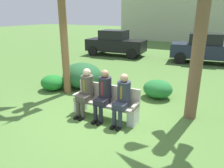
{
  "coord_description": "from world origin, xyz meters",
  "views": [
    {
      "loc": [
        2.8,
        -4.42,
        2.74
      ],
      "look_at": [
        0.17,
        0.57,
        0.85
      ],
      "focal_mm": 33.99,
      "sensor_mm": 36.0,
      "label": 1
    }
  ],
  "objects_px": {
    "seated_man_right": "(122,97)",
    "shrub_near_bench": "(82,75)",
    "seated_man_left": "(86,90)",
    "parked_car_far": "(206,49)",
    "parked_car_near": "(115,43)",
    "park_bench": "(106,102)",
    "shrub_far_lawn": "(158,89)",
    "seated_man_middle": "(104,92)",
    "shrub_mid_lawn": "(53,83)"
  },
  "relations": [
    {
      "from": "parked_car_near",
      "to": "seated_man_middle",
      "type": "bearing_deg",
      "value": -65.03
    },
    {
      "from": "park_bench",
      "to": "seated_man_left",
      "type": "bearing_deg",
      "value": -167.84
    },
    {
      "from": "seated_man_right",
      "to": "parked_car_far",
      "type": "relative_size",
      "value": 0.32
    },
    {
      "from": "seated_man_right",
      "to": "parked_car_far",
      "type": "distance_m",
      "value": 8.71
    },
    {
      "from": "shrub_mid_lawn",
      "to": "parked_car_far",
      "type": "height_order",
      "value": "parked_car_far"
    },
    {
      "from": "seated_man_middle",
      "to": "shrub_far_lawn",
      "type": "height_order",
      "value": "seated_man_middle"
    },
    {
      "from": "seated_man_middle",
      "to": "parked_car_near",
      "type": "distance_m",
      "value": 9.12
    },
    {
      "from": "park_bench",
      "to": "shrub_near_bench",
      "type": "relative_size",
      "value": 1.21
    },
    {
      "from": "shrub_far_lawn",
      "to": "seated_man_left",
      "type": "bearing_deg",
      "value": -123.39
    },
    {
      "from": "parked_car_far",
      "to": "seated_man_left",
      "type": "bearing_deg",
      "value": -105.16
    },
    {
      "from": "seated_man_right",
      "to": "parked_car_near",
      "type": "height_order",
      "value": "parked_car_near"
    },
    {
      "from": "seated_man_left",
      "to": "shrub_far_lawn",
      "type": "bearing_deg",
      "value": 56.61
    },
    {
      "from": "park_bench",
      "to": "seated_man_right",
      "type": "distance_m",
      "value": 0.64
    },
    {
      "from": "park_bench",
      "to": "seated_man_right",
      "type": "bearing_deg",
      "value": -12.81
    },
    {
      "from": "park_bench",
      "to": "seated_man_middle",
      "type": "distance_m",
      "value": 0.35
    },
    {
      "from": "seated_man_left",
      "to": "parked_car_far",
      "type": "xyz_separation_m",
      "value": [
        2.34,
        8.62,
        0.1
      ]
    },
    {
      "from": "seated_man_left",
      "to": "parked_car_near",
      "type": "bearing_deg",
      "value": 111.65
    },
    {
      "from": "park_bench",
      "to": "parked_car_far",
      "type": "height_order",
      "value": "parked_car_far"
    },
    {
      "from": "shrub_mid_lawn",
      "to": "parked_car_far",
      "type": "xyz_separation_m",
      "value": [
        4.59,
        7.53,
        0.55
      ]
    },
    {
      "from": "seated_man_middle",
      "to": "shrub_far_lawn",
      "type": "distance_m",
      "value": 2.37
    },
    {
      "from": "shrub_near_bench",
      "to": "parked_car_near",
      "type": "relative_size",
      "value": 0.38
    },
    {
      "from": "parked_car_far",
      "to": "shrub_near_bench",
      "type": "bearing_deg",
      "value": -119.16
    },
    {
      "from": "shrub_mid_lawn",
      "to": "parked_car_far",
      "type": "distance_m",
      "value": 8.84
    },
    {
      "from": "seated_man_right",
      "to": "shrub_near_bench",
      "type": "relative_size",
      "value": 0.86
    },
    {
      "from": "shrub_near_bench",
      "to": "seated_man_right",
      "type": "bearing_deg",
      "value": -35.7
    },
    {
      "from": "shrub_near_bench",
      "to": "shrub_mid_lawn",
      "type": "bearing_deg",
      "value": -136.89
    },
    {
      "from": "seated_man_left",
      "to": "seated_man_middle",
      "type": "distance_m",
      "value": 0.57
    },
    {
      "from": "park_bench",
      "to": "seated_man_left",
      "type": "distance_m",
      "value": 0.67
    },
    {
      "from": "parked_car_far",
      "to": "park_bench",
      "type": "bearing_deg",
      "value": -101.72
    },
    {
      "from": "park_bench",
      "to": "parked_car_far",
      "type": "relative_size",
      "value": 0.46
    },
    {
      "from": "park_bench",
      "to": "parked_car_far",
      "type": "distance_m",
      "value": 8.69
    },
    {
      "from": "shrub_far_lawn",
      "to": "shrub_mid_lawn",
      "type": "bearing_deg",
      "value": -163.68
    },
    {
      "from": "shrub_near_bench",
      "to": "parked_car_near",
      "type": "distance_m",
      "value": 6.69
    },
    {
      "from": "seated_man_right",
      "to": "parked_car_far",
      "type": "xyz_separation_m",
      "value": [
        1.22,
        8.62,
        0.1
      ]
    },
    {
      "from": "seated_man_middle",
      "to": "parked_car_near",
      "type": "height_order",
      "value": "parked_car_near"
    },
    {
      "from": "shrub_near_bench",
      "to": "parked_car_far",
      "type": "xyz_separation_m",
      "value": [
        3.78,
        6.78,
        0.36
      ]
    },
    {
      "from": "seated_man_right",
      "to": "shrub_near_bench",
      "type": "bearing_deg",
      "value": 144.3
    },
    {
      "from": "park_bench",
      "to": "seated_man_right",
      "type": "relative_size",
      "value": 1.41
    },
    {
      "from": "park_bench",
      "to": "shrub_mid_lawn",
      "type": "relative_size",
      "value": 2.04
    },
    {
      "from": "seated_man_right",
      "to": "shrub_far_lawn",
      "type": "relative_size",
      "value": 1.34
    },
    {
      "from": "park_bench",
      "to": "seated_man_left",
      "type": "xyz_separation_m",
      "value": [
        -0.57,
        -0.12,
        0.31
      ]
    },
    {
      "from": "parked_car_far",
      "to": "shrub_far_lawn",
      "type": "bearing_deg",
      "value": -98.01
    },
    {
      "from": "shrub_far_lawn",
      "to": "parked_car_near",
      "type": "height_order",
      "value": "parked_car_near"
    },
    {
      "from": "seated_man_left",
      "to": "parked_car_far",
      "type": "height_order",
      "value": "parked_car_far"
    },
    {
      "from": "seated_man_middle",
      "to": "parked_car_far",
      "type": "bearing_deg",
      "value": 78.39
    },
    {
      "from": "park_bench",
      "to": "shrub_near_bench",
      "type": "bearing_deg",
      "value": 139.61
    },
    {
      "from": "seated_man_middle",
      "to": "shrub_mid_lawn",
      "type": "xyz_separation_m",
      "value": [
        -2.82,
        1.09,
        -0.47
      ]
    },
    {
      "from": "seated_man_left",
      "to": "seated_man_middle",
      "type": "height_order",
      "value": "seated_man_middle"
    },
    {
      "from": "seated_man_left",
      "to": "shrub_near_bench",
      "type": "bearing_deg",
      "value": 128.15
    },
    {
      "from": "seated_man_right",
      "to": "parked_car_far",
      "type": "bearing_deg",
      "value": 81.95
    }
  ]
}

